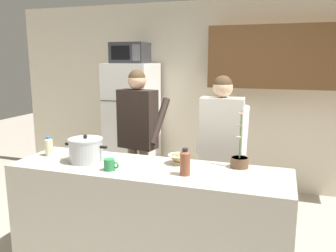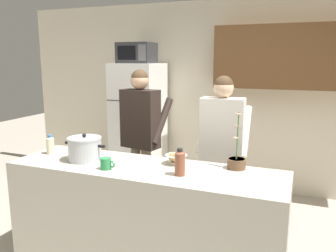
# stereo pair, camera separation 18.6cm
# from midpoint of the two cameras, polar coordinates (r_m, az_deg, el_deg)

# --- Properties ---
(back_wall_unit) EXTENTS (6.00, 0.48, 2.60)m
(back_wall_unit) POSITION_cam_midpoint_polar(r_m,az_deg,el_deg) (4.87, 11.72, 6.29)
(back_wall_unit) COLOR beige
(back_wall_unit) RESTS_ON ground
(kitchen_island) EXTENTS (2.35, 0.68, 0.92)m
(kitchen_island) POSITION_cam_midpoint_polar(r_m,az_deg,el_deg) (3.09, -2.10, -14.93)
(kitchen_island) COLOR #BCB7A8
(kitchen_island) RESTS_ON ground
(refrigerator) EXTENTS (0.64, 0.68, 1.75)m
(refrigerator) POSITION_cam_midpoint_polar(r_m,az_deg,el_deg) (4.95, -3.82, 0.11)
(refrigerator) COLOR white
(refrigerator) RESTS_ON ground
(microwave) EXTENTS (0.48, 0.37, 0.28)m
(microwave) POSITION_cam_midpoint_polar(r_m,az_deg,el_deg) (4.84, -4.08, 11.96)
(microwave) COLOR #2D2D30
(microwave) RESTS_ON refrigerator
(person_near_pot) EXTENTS (0.58, 0.50, 1.70)m
(person_near_pot) POSITION_cam_midpoint_polar(r_m,az_deg,el_deg) (3.88, -3.15, -0.05)
(person_near_pot) COLOR #726656
(person_near_pot) RESTS_ON ground
(person_by_sink) EXTENTS (0.51, 0.43, 1.66)m
(person_by_sink) POSITION_cam_midpoint_polar(r_m,az_deg,el_deg) (3.46, 10.47, -2.13)
(person_by_sink) COLOR #726656
(person_by_sink) RESTS_ON ground
(cooking_pot) EXTENTS (0.41, 0.30, 0.25)m
(cooking_pot) POSITION_cam_midpoint_polar(r_m,az_deg,el_deg) (3.14, -11.94, -3.71)
(cooking_pot) COLOR silver
(cooking_pot) RESTS_ON kitchen_island
(coffee_mug) EXTENTS (0.13, 0.09, 0.10)m
(coffee_mug) POSITION_cam_midpoint_polar(r_m,az_deg,el_deg) (2.87, -8.36, -6.18)
(coffee_mug) COLOR #2D8C4C
(coffee_mug) RESTS_ON kitchen_island
(bread_bowl) EXTENTS (0.19, 0.19, 0.10)m
(bread_bowl) POSITION_cam_midpoint_polar(r_m,az_deg,el_deg) (2.98, 3.16, -5.34)
(bread_bowl) COLOR beige
(bread_bowl) RESTS_ON kitchen_island
(bottle_near_edge) EXTENTS (0.07, 0.07, 0.18)m
(bottle_near_edge) POSITION_cam_midpoint_polar(r_m,az_deg,el_deg) (3.44, -17.43, -2.96)
(bottle_near_edge) COLOR beige
(bottle_near_edge) RESTS_ON kitchen_island
(bottle_mid_counter) EXTENTS (0.08, 0.08, 0.22)m
(bottle_mid_counter) POSITION_cam_midpoint_polar(r_m,az_deg,el_deg) (2.68, 3.97, -6.01)
(bottle_mid_counter) COLOR brown
(bottle_mid_counter) RESTS_ON kitchen_island
(potted_orchid) EXTENTS (0.15, 0.15, 0.47)m
(potted_orchid) POSITION_cam_midpoint_polar(r_m,az_deg,el_deg) (2.92, 13.08, -5.72)
(potted_orchid) COLOR brown
(potted_orchid) RESTS_ON kitchen_island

